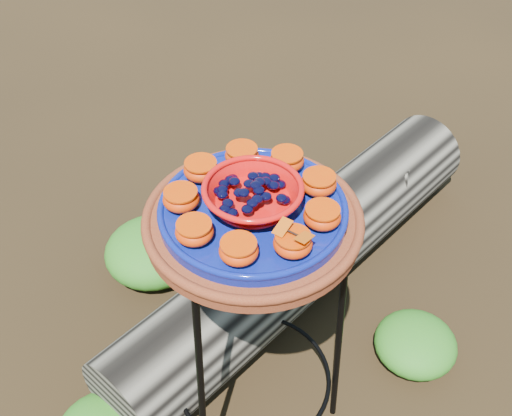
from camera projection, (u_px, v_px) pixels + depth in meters
name	position (u px, v px, depth m)	size (l,w,h in m)	color
ground	(254.00, 407.00, 1.79)	(60.00, 60.00, 0.00)	black
plant_stand	(253.00, 331.00, 1.55)	(0.44, 0.44, 0.70)	black
terracotta_saucer	(253.00, 222.00, 1.31)	(0.44, 0.44, 0.04)	#611C0C
cobalt_plate	(253.00, 211.00, 1.28)	(0.38, 0.38, 0.03)	#01165E
red_bowl	(253.00, 197.00, 1.26)	(0.19, 0.19, 0.05)	red
glass_gems	(253.00, 182.00, 1.23)	(0.15, 0.15, 0.03)	black
orange_half_0	(293.00, 243.00, 1.17)	(0.07, 0.07, 0.04)	#B41D03
orange_half_1	(322.00, 216.00, 1.23)	(0.07, 0.07, 0.04)	#B41D03
orange_half_2	(319.00, 183.00, 1.30)	(0.07, 0.07, 0.04)	#B41D03
orange_half_3	(287.00, 161.00, 1.35)	(0.07, 0.07, 0.04)	#B41D03
orange_half_4	(242.00, 156.00, 1.37)	(0.07, 0.07, 0.04)	#B41D03
orange_half_5	(201.00, 170.00, 1.33)	(0.07, 0.07, 0.04)	#B41D03
orange_half_6	(181.00, 199.00, 1.26)	(0.07, 0.07, 0.04)	#B41D03
orange_half_7	(194.00, 232.00, 1.20)	(0.07, 0.07, 0.04)	#B41D03
orange_half_8	(239.00, 251.00, 1.16)	(0.07, 0.07, 0.04)	#B41D03
butterfly	(293.00, 233.00, 1.15)	(0.08, 0.05, 0.01)	#C34B08
driftwood_log	(302.00, 253.00, 2.04)	(1.48, 0.39, 0.28)	black
foliage_right	(416.00, 343.00, 1.88)	(0.24, 0.24, 0.12)	#2E7218
foliage_back	(153.00, 250.00, 2.13)	(0.32, 0.32, 0.16)	#2E7218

